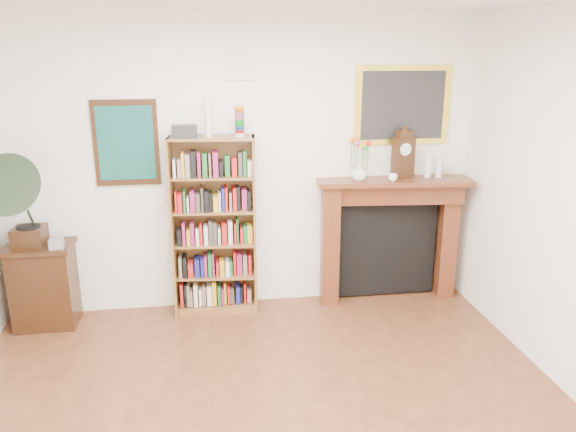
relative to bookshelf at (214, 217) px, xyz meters
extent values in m
cube|color=white|center=(0.29, 0.16, 0.45)|extent=(4.50, 0.01, 2.80)
cube|color=black|center=(-0.76, 0.14, 0.70)|extent=(0.58, 0.03, 0.78)
cube|color=#104F48|center=(-0.76, 0.13, 0.70)|extent=(0.50, 0.01, 0.67)
cube|color=white|center=(0.29, 0.14, 1.40)|extent=(0.26, 0.03, 0.30)
cube|color=silver|center=(0.29, 0.13, 1.40)|extent=(0.22, 0.01, 0.26)
cube|color=yellow|center=(1.84, 0.14, 1.00)|extent=(0.95, 0.03, 0.75)
cube|color=#262628|center=(1.84, 0.13, 1.00)|extent=(0.82, 0.01, 0.65)
cube|color=brown|center=(-0.38, 0.00, -0.10)|extent=(0.05, 0.28, 1.71)
cube|color=brown|center=(0.38, 0.00, -0.10)|extent=(0.05, 0.28, 1.71)
cube|color=brown|center=(0.00, 0.00, 0.74)|extent=(0.81, 0.35, 0.02)
cube|color=brown|center=(0.00, 0.00, -0.92)|extent=(0.81, 0.35, 0.07)
cube|color=brown|center=(0.00, 0.13, -0.10)|extent=(0.78, 0.09, 1.71)
cube|color=brown|center=(0.00, 0.00, -0.58)|extent=(0.76, 0.32, 0.02)
cube|color=brown|center=(0.00, 0.00, -0.26)|extent=(0.76, 0.32, 0.02)
cube|color=brown|center=(0.00, 0.00, 0.06)|extent=(0.76, 0.32, 0.02)
cube|color=brown|center=(0.00, 0.00, 0.39)|extent=(0.76, 0.32, 0.02)
cube|color=black|center=(-1.57, -0.07, -0.56)|extent=(0.58, 0.42, 0.78)
cube|color=#4B2111|center=(1.13, 0.03, -0.35)|extent=(0.19, 0.24, 1.22)
cube|color=#4B2111|center=(2.35, 0.03, -0.35)|extent=(0.19, 0.24, 1.22)
cube|color=#4B2111|center=(1.74, 0.03, 0.16)|extent=(1.40, 0.35, 0.20)
cube|color=#4B2111|center=(1.74, -0.01, 0.29)|extent=(1.52, 0.49, 0.04)
cube|color=black|center=(1.74, 0.11, -0.45)|extent=(1.01, 0.09, 0.97)
cube|color=black|center=(-1.64, -0.05, -0.09)|extent=(0.27, 0.27, 0.16)
cylinder|color=black|center=(-1.64, -0.05, 0.00)|extent=(0.21, 0.21, 0.01)
cone|color=#2A3C2B|center=(-1.64, -0.21, 0.36)|extent=(0.54, 0.67, 0.69)
cube|color=#AEADB9|center=(-1.39, -0.17, -0.13)|extent=(0.13, 0.13, 0.08)
cube|color=black|center=(1.83, 0.03, 0.51)|extent=(0.22, 0.15, 0.40)
cylinder|color=white|center=(1.83, -0.02, 0.60)|extent=(0.12, 0.04, 0.12)
cube|color=black|center=(1.83, 0.03, 0.73)|extent=(0.16, 0.12, 0.07)
imported|color=white|center=(1.39, -0.02, 0.39)|extent=(0.20, 0.20, 0.16)
imported|color=white|center=(1.70, -0.09, 0.34)|extent=(0.09, 0.09, 0.07)
cylinder|color=silver|center=(2.09, 0.02, 0.43)|extent=(0.07, 0.07, 0.24)
cylinder|color=silver|center=(2.19, 0.00, 0.41)|extent=(0.06, 0.06, 0.20)
camera|label=1|loc=(-0.07, -5.09, 1.52)|focal=35.00mm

